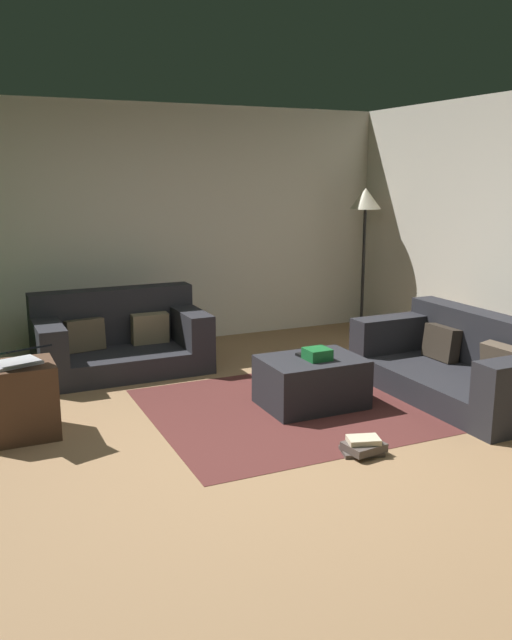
# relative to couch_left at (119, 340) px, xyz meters

# --- Properties ---
(ground_plane) EXTENTS (6.40, 6.40, 0.00)m
(ground_plane) POSITION_rel_couch_left_xyz_m (0.26, -2.25, -0.29)
(ground_plane) COLOR #93704C
(rear_partition) EXTENTS (6.40, 0.12, 2.60)m
(rear_partition) POSITION_rel_couch_left_xyz_m (0.26, 0.89, 1.01)
(rear_partition) COLOR silver
(rear_partition) RESTS_ON ground_plane
(couch_left) EXTENTS (1.59, 0.90, 0.76)m
(couch_left) POSITION_rel_couch_left_xyz_m (0.00, 0.00, 0.00)
(couch_left) COLOR #26262B
(couch_left) RESTS_ON ground_plane
(couch_right) EXTENTS (0.97, 1.84, 0.69)m
(couch_right) POSITION_rel_couch_left_xyz_m (2.51, -1.99, -0.03)
(couch_right) COLOR #26262B
(couch_right) RESTS_ON ground_plane
(ottoman) EXTENTS (0.81, 0.59, 0.40)m
(ottoman) POSITION_rel_couch_left_xyz_m (1.19, -1.68, -0.09)
(ottoman) COLOR #26262B
(ottoman) RESTS_ON ground_plane
(gift_box) EXTENTS (0.19, 0.19, 0.09)m
(gift_box) POSITION_rel_couch_left_xyz_m (1.21, -1.74, 0.16)
(gift_box) COLOR #19662D
(gift_box) RESTS_ON ottoman
(tv_remote) EXTENTS (0.07, 0.17, 0.02)m
(tv_remote) POSITION_rel_couch_left_xyz_m (1.14, -1.63, 0.12)
(tv_remote) COLOR black
(tv_remote) RESTS_ON ottoman
(side_table) EXTENTS (0.52, 0.44, 0.54)m
(side_table) POSITION_rel_couch_left_xyz_m (-1.04, -1.37, -0.02)
(side_table) COLOR #4C3323
(side_table) RESTS_ON ground_plane
(laptop) EXTENTS (0.42, 0.47, 0.17)m
(laptop) POSITION_rel_couch_left_xyz_m (-1.03, -1.43, 0.31)
(laptop) COLOR silver
(laptop) RESTS_ON side_table
(book_stack) EXTENTS (0.32, 0.27, 0.12)m
(book_stack) POSITION_rel_couch_left_xyz_m (1.05, -2.67, -0.24)
(book_stack) COLOR #4C423D
(book_stack) RESTS_ON ground_plane
(corner_lamp) EXTENTS (0.36, 0.36, 1.71)m
(corner_lamp) POSITION_rel_couch_left_xyz_m (3.01, 0.34, 1.16)
(corner_lamp) COLOR black
(corner_lamp) RESTS_ON ground_plane
(area_rug) EXTENTS (2.60, 2.00, 0.01)m
(area_rug) POSITION_rel_couch_left_xyz_m (1.19, -1.68, -0.29)
(area_rug) COLOR #532623
(area_rug) RESTS_ON ground_plane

